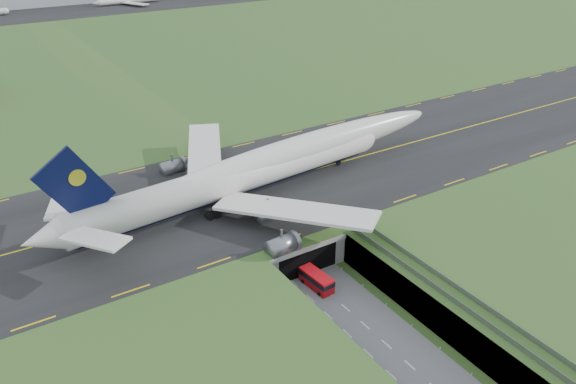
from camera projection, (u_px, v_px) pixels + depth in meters
ground at (335, 299)px, 93.54m from camera, size 900.00×900.00×0.00m
airfield_deck at (335, 284)px, 92.16m from camera, size 800.00×800.00×6.00m
trench_road at (363, 324)px, 87.86m from camera, size 12.00×75.00×0.20m
taxiway at (240, 190)px, 115.51m from camera, size 800.00×44.00×0.18m
tunnel_portal at (282, 237)px, 104.55m from camera, size 17.00×22.30×6.00m
guideway at (474, 314)px, 81.94m from camera, size 3.00×53.00×7.05m
jumbo_jet at (265, 167)px, 112.76m from camera, size 94.78×60.71×20.17m
shuttle_tram at (316, 280)px, 95.64m from camera, size 3.11×6.98×2.79m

